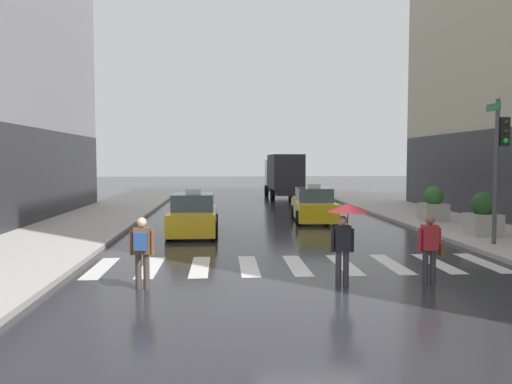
{
  "coord_description": "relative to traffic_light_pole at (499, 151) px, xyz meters",
  "views": [
    {
      "loc": [
        -2.07,
        -10.87,
        2.95
      ],
      "look_at": [
        -0.81,
        8.0,
        1.75
      ],
      "focal_mm": 35.41,
      "sensor_mm": 36.0,
      "label": 1
    }
  ],
  "objects": [
    {
      "name": "ground_plane",
      "position": [
        -7.05,
        -5.23,
        -3.26
      ],
      "size": [
        160.0,
        160.0,
        0.0
      ],
      "primitive_type": "plane",
      "color": "#26262B"
    },
    {
      "name": "crosswalk_markings",
      "position": [
        -7.05,
        -2.23,
        -3.25
      ],
      "size": [
        11.3,
        2.8,
        0.01
      ],
      "color": "silver",
      "rests_on": "ground"
    },
    {
      "name": "traffic_light_pole",
      "position": [
        0.0,
        0.0,
        0.0
      ],
      "size": [
        0.44,
        0.84,
        4.8
      ],
      "color": "#47474C",
      "rests_on": "curb_right"
    },
    {
      "name": "taxi_lead",
      "position": [
        -10.28,
        4.02,
        -2.53
      ],
      "size": [
        1.94,
        4.54,
        1.8
      ],
      "color": "gold",
      "rests_on": "ground"
    },
    {
      "name": "taxi_second",
      "position": [
        -4.74,
        7.85,
        -2.53
      ],
      "size": [
        2.12,
        4.63,
        1.8
      ],
      "color": "yellow",
      "rests_on": "ground"
    },
    {
      "name": "box_truck",
      "position": [
        -4.5,
        21.89,
        -1.41
      ],
      "size": [
        2.33,
        7.56,
        3.35
      ],
      "color": "#2D2D2D",
      "rests_on": "ground"
    },
    {
      "name": "pedestrian_with_umbrella",
      "position": [
        -6.25,
        -4.57,
        -1.74
      ],
      "size": [
        0.96,
        0.96,
        1.94
      ],
      "color": "#333338",
      "rests_on": "ground"
    },
    {
      "name": "pedestrian_with_backpack",
      "position": [
        -10.95,
        -4.63,
        -2.29
      ],
      "size": [
        0.55,
        0.43,
        1.65
      ],
      "color": "#473D33",
      "rests_on": "ground"
    },
    {
      "name": "pedestrian_with_handbag",
      "position": [
        -4.23,
        -4.59,
        -2.32
      ],
      "size": [
        0.6,
        0.24,
        1.65
      ],
      "color": "#333338",
      "rests_on": "ground"
    },
    {
      "name": "planter_near_corner",
      "position": [
        0.55,
        1.97,
        -2.38
      ],
      "size": [
        1.1,
        1.1,
        1.6
      ],
      "color": "#A8A399",
      "rests_on": "curb_right"
    },
    {
      "name": "planter_mid_block",
      "position": [
        0.61,
        6.51,
        -2.38
      ],
      "size": [
        1.1,
        1.1,
        1.6
      ],
      "color": "#A8A399",
      "rests_on": "curb_right"
    }
  ]
}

